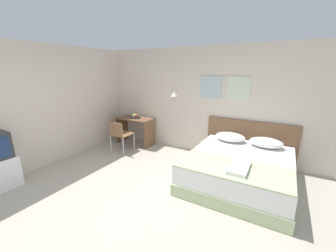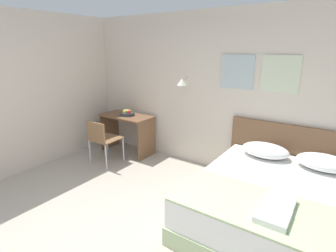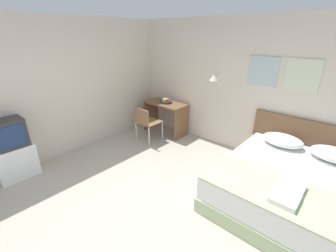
% 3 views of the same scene
% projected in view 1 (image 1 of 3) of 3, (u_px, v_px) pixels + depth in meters
% --- Properties ---
extents(ground_plane, '(24.00, 24.00, 0.00)m').
position_uv_depth(ground_plane, '(130.00, 206.00, 3.28)').
color(ground_plane, '#B2A899').
extents(wall_back, '(5.98, 0.31, 2.65)m').
position_uv_depth(wall_back, '(197.00, 101.00, 5.18)').
color(wall_back, beige).
rests_on(wall_back, ground_plane).
extents(wall_left, '(0.06, 5.67, 2.65)m').
position_uv_depth(wall_left, '(18.00, 111.00, 4.04)').
color(wall_left, beige).
rests_on(wall_left, ground_plane).
extents(bed, '(1.83, 2.03, 0.55)m').
position_uv_depth(bed, '(239.00, 170.00, 3.90)').
color(bed, '#B2C693').
rests_on(bed, ground_plane).
extents(headboard, '(1.95, 0.06, 1.00)m').
position_uv_depth(headboard, '(249.00, 142.00, 4.72)').
color(headboard, brown).
rests_on(headboard, ground_plane).
extents(pillow_left, '(0.65, 0.44, 0.19)m').
position_uv_depth(pillow_left, '(230.00, 137.00, 4.60)').
color(pillow_left, white).
rests_on(pillow_left, bed).
extents(pillow_right, '(0.65, 0.44, 0.19)m').
position_uv_depth(pillow_right, '(266.00, 143.00, 4.25)').
color(pillow_right, white).
rests_on(pillow_right, bed).
extents(throw_blanket, '(1.77, 0.81, 0.02)m').
position_uv_depth(throw_blanket, '(233.00, 168.00, 3.33)').
color(throw_blanket, '#B2C693').
rests_on(throw_blanket, bed).
extents(folded_towel_near_foot, '(0.26, 0.27, 0.06)m').
position_uv_depth(folded_towel_near_foot, '(242.00, 164.00, 3.39)').
color(folded_towel_near_foot, white).
rests_on(folded_towel_near_foot, throw_blanket).
extents(folded_towel_mid_bed, '(0.28, 0.29, 0.06)m').
position_uv_depth(folded_towel_mid_bed, '(238.00, 171.00, 3.15)').
color(folded_towel_mid_bed, white).
rests_on(folded_towel_mid_bed, throw_blanket).
extents(desk, '(1.06, 0.54, 0.77)m').
position_uv_depth(desk, '(135.00, 126.00, 5.93)').
color(desk, brown).
rests_on(desk, ground_plane).
extents(desk_chair, '(0.47, 0.47, 0.82)m').
position_uv_depth(desk_chair, '(120.00, 133.00, 5.34)').
color(desk_chair, '#8E6642').
rests_on(desk_chair, ground_plane).
extents(fruit_bowl, '(0.28, 0.27, 0.12)m').
position_uv_depth(fruit_bowl, '(135.00, 116.00, 5.86)').
color(fruit_bowl, '#333842').
rests_on(fruit_bowl, desk).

